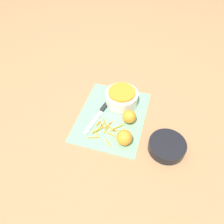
% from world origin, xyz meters
% --- Properties ---
extents(ground_plane, '(4.00, 4.00, 0.00)m').
position_xyz_m(ground_plane, '(0.00, 0.00, 0.00)').
color(ground_plane, '#9E754C').
extents(cutting_board, '(0.45, 0.35, 0.01)m').
position_xyz_m(cutting_board, '(0.00, 0.00, 0.00)').
color(cutting_board, '#75AD84').
rests_on(cutting_board, ground_plane).
extents(bowl_speckled, '(0.18, 0.18, 0.09)m').
position_xyz_m(bowl_speckled, '(-0.11, 0.02, 0.05)').
color(bowl_speckled, silver).
rests_on(bowl_speckled, cutting_board).
extents(bowl_dark, '(0.17, 0.17, 0.05)m').
position_xyz_m(bowl_dark, '(0.12, 0.30, 0.02)').
color(bowl_dark, black).
rests_on(bowl_dark, ground_plane).
extents(knife, '(0.27, 0.08, 0.02)m').
position_xyz_m(knife, '(-0.03, -0.06, 0.01)').
color(knife, '#232328').
rests_on(knife, cutting_board).
extents(orange_left, '(0.07, 0.07, 0.07)m').
position_xyz_m(orange_left, '(0.01, 0.09, 0.04)').
color(orange_left, orange).
rests_on(orange_left, cutting_board).
extents(orange_right, '(0.08, 0.08, 0.08)m').
position_xyz_m(orange_right, '(0.15, 0.10, 0.04)').
color(orange_right, orange).
rests_on(orange_right, cutting_board).
extents(peel_pile, '(0.15, 0.15, 0.01)m').
position_xyz_m(peel_pile, '(0.10, -0.01, 0.01)').
color(peel_pile, orange).
rests_on(peel_pile, cutting_board).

